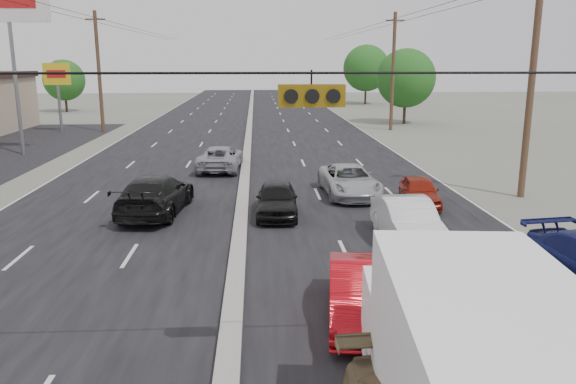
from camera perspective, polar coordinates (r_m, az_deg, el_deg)
name	(u,v)px	position (r m, az deg, el deg)	size (l,w,h in m)	color
road_surface	(248,148)	(39.41, -4.13, 4.44)	(20.00, 160.00, 0.02)	black
center_median	(247,147)	(39.39, -4.14, 4.58)	(0.50, 160.00, 0.20)	gray
utility_pole_left_c	(99,71)	(50.68, -18.65, 11.54)	(1.60, 0.30, 10.00)	#422D1E
utility_pole_right_b	(532,82)	(26.74, 23.51, 10.25)	(1.60, 0.30, 10.00)	#422D1E
utility_pole_right_c	(393,71)	(50.37, 10.62, 11.99)	(1.60, 0.30, 10.00)	#422D1E
traffic_signals	(305,93)	(8.99, 1.74, 10.04)	(25.00, 0.30, 0.54)	black
pole_sign_billboard	(8,12)	(40.02, -26.55, 16.01)	(5.00, 0.25, 11.00)	slate
pole_sign_far	(57,80)	(51.71, -22.40, 10.49)	(2.20, 0.25, 6.00)	slate
tree_left_far	(64,80)	(72.60, -21.79, 10.50)	(4.80, 4.80, 6.12)	#382619
tree_right_mid	(406,78)	(55.85, 11.90, 11.24)	(5.60, 5.60, 7.14)	#382619
tree_right_far	(366,68)	(80.43, 7.95, 12.36)	(6.40, 6.40, 8.16)	#382619
box_truck	(469,381)	(8.47, 17.91, -17.82)	(2.90, 6.77, 3.34)	black
red_sedan	(360,294)	(13.43, 7.33, -10.19)	(1.44, 4.12, 1.36)	#B60B14
queue_car_a	(277,199)	(22.05, -1.14, -0.75)	(1.58, 3.93, 1.34)	black
queue_car_b	(408,222)	(19.10, 12.05, -3.02)	(1.58, 4.52, 1.49)	white
queue_car_c	(349,181)	(25.49, 6.24, 1.11)	(2.26, 4.90, 1.36)	#A7ABAF
queue_car_e	(419,192)	(24.23, 13.21, 0.03)	(1.44, 3.59, 1.22)	maroon
oncoming_near	(155,195)	(22.90, -13.31, -0.30)	(2.18, 5.36, 1.56)	black
oncoming_far	(220,158)	(31.56, -6.89, 3.43)	(2.25, 4.87, 1.35)	#94969B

